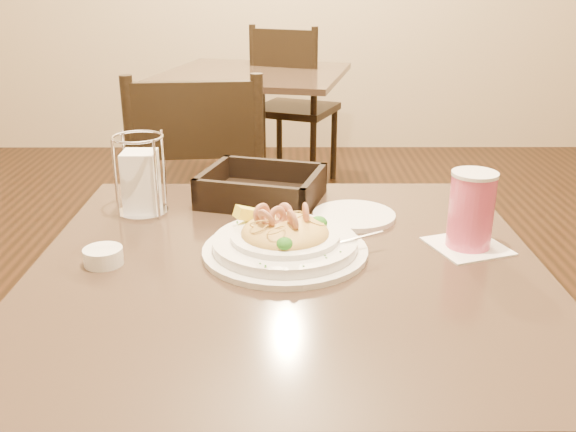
{
  "coord_description": "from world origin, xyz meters",
  "views": [
    {
      "loc": [
        -0.0,
        -1.03,
        1.2
      ],
      "look_at": [
        0.0,
        0.02,
        0.79
      ],
      "focal_mm": 40.0,
      "sensor_mm": 36.0,
      "label": 1
    }
  ],
  "objects_px": {
    "drink_glass": "(471,211)",
    "bread_basket": "(262,191)",
    "background_table": "(254,115)",
    "dining_chair_near": "(201,205)",
    "dining_chair_far": "(292,103)",
    "main_table": "(288,369)",
    "pasta_bowl": "(285,240)",
    "butter_ramekin": "(103,256)",
    "napkin_caddy": "(141,180)",
    "side_plate": "(354,216)"
  },
  "relations": [
    {
      "from": "dining_chair_near",
      "to": "dining_chair_far",
      "type": "height_order",
      "value": "same"
    },
    {
      "from": "bread_basket",
      "to": "drink_glass",
      "type": "bearing_deg",
      "value": -33.46
    },
    {
      "from": "dining_chair_near",
      "to": "napkin_caddy",
      "type": "relative_size",
      "value": 5.44
    },
    {
      "from": "pasta_bowl",
      "to": "bread_basket",
      "type": "distance_m",
      "value": 0.29
    },
    {
      "from": "napkin_caddy",
      "to": "side_plate",
      "type": "distance_m",
      "value": 0.45
    },
    {
      "from": "drink_glass",
      "to": "napkin_caddy",
      "type": "relative_size",
      "value": 0.96
    },
    {
      "from": "dining_chair_far",
      "to": "bread_basket",
      "type": "xyz_separation_m",
      "value": [
        -0.09,
        -2.28,
        0.24
      ]
    },
    {
      "from": "drink_glass",
      "to": "butter_ramekin",
      "type": "relative_size",
      "value": 2.4
    },
    {
      "from": "bread_basket",
      "to": "napkin_caddy",
      "type": "distance_m",
      "value": 0.27
    },
    {
      "from": "background_table",
      "to": "side_plate",
      "type": "height_order",
      "value": "side_plate"
    },
    {
      "from": "pasta_bowl",
      "to": "drink_glass",
      "type": "relative_size",
      "value": 2.01
    },
    {
      "from": "drink_glass",
      "to": "bread_basket",
      "type": "distance_m",
      "value": 0.47
    },
    {
      "from": "dining_chair_far",
      "to": "drink_glass",
      "type": "relative_size",
      "value": 5.64
    },
    {
      "from": "drink_glass",
      "to": "side_plate",
      "type": "bearing_deg",
      "value": 142.65
    },
    {
      "from": "background_table",
      "to": "dining_chair_near",
      "type": "relative_size",
      "value": 1.15
    },
    {
      "from": "main_table",
      "to": "napkin_caddy",
      "type": "xyz_separation_m",
      "value": [
        -0.31,
        0.25,
        0.3
      ]
    },
    {
      "from": "napkin_caddy",
      "to": "butter_ramekin",
      "type": "xyz_separation_m",
      "value": [
        -0.02,
        -0.26,
        -0.06
      ]
    },
    {
      "from": "main_table",
      "to": "background_table",
      "type": "xyz_separation_m",
      "value": [
        -0.17,
        2.32,
        0.0
      ]
    },
    {
      "from": "side_plate",
      "to": "bread_basket",
      "type": "bearing_deg",
      "value": 150.87
    },
    {
      "from": "pasta_bowl",
      "to": "drink_glass",
      "type": "distance_m",
      "value": 0.35
    },
    {
      "from": "main_table",
      "to": "butter_ramekin",
      "type": "relative_size",
      "value": 13.11
    },
    {
      "from": "dining_chair_near",
      "to": "dining_chair_far",
      "type": "xyz_separation_m",
      "value": [
        0.31,
        1.71,
        0.0
      ]
    },
    {
      "from": "drink_glass",
      "to": "dining_chair_far",
      "type": "bearing_deg",
      "value": 96.87
    },
    {
      "from": "dining_chair_far",
      "to": "drink_glass",
      "type": "xyz_separation_m",
      "value": [
        0.31,
        -2.54,
        0.29
      ]
    },
    {
      "from": "background_table",
      "to": "drink_glass",
      "type": "distance_m",
      "value": 2.33
    },
    {
      "from": "dining_chair_near",
      "to": "side_plate",
      "type": "xyz_separation_m",
      "value": [
        0.42,
        -0.68,
        0.22
      ]
    },
    {
      "from": "dining_chair_near",
      "to": "pasta_bowl",
      "type": "xyz_separation_m",
      "value": [
        0.27,
        -0.86,
        0.24
      ]
    },
    {
      "from": "main_table",
      "to": "pasta_bowl",
      "type": "bearing_deg",
      "value": 99.12
    },
    {
      "from": "background_table",
      "to": "butter_ramekin",
      "type": "xyz_separation_m",
      "value": [
        -0.15,
        -2.32,
        0.24
      ]
    },
    {
      "from": "main_table",
      "to": "side_plate",
      "type": "relative_size",
      "value": 5.22
    },
    {
      "from": "dining_chair_near",
      "to": "pasta_bowl",
      "type": "relative_size",
      "value": 2.81
    },
    {
      "from": "background_table",
      "to": "dining_chair_far",
      "type": "xyz_separation_m",
      "value": [
        0.2,
        0.29,
        0.01
      ]
    },
    {
      "from": "bread_basket",
      "to": "side_plate",
      "type": "bearing_deg",
      "value": -29.13
    },
    {
      "from": "main_table",
      "to": "bread_basket",
      "type": "xyz_separation_m",
      "value": [
        -0.06,
        0.33,
        0.25
      ]
    },
    {
      "from": "bread_basket",
      "to": "napkin_caddy",
      "type": "xyz_separation_m",
      "value": [
        -0.25,
        -0.08,
        0.05
      ]
    },
    {
      "from": "main_table",
      "to": "dining_chair_near",
      "type": "xyz_separation_m",
      "value": [
        -0.28,
        0.89,
        0.01
      ]
    },
    {
      "from": "background_table",
      "to": "butter_ramekin",
      "type": "relative_size",
      "value": 15.62
    },
    {
      "from": "background_table",
      "to": "drink_glass",
      "type": "xyz_separation_m",
      "value": [
        0.51,
        -2.25,
        0.3
      ]
    },
    {
      "from": "main_table",
      "to": "pasta_bowl",
      "type": "xyz_separation_m",
      "value": [
        -0.01,
        0.04,
        0.25
      ]
    },
    {
      "from": "background_table",
      "to": "bread_basket",
      "type": "xyz_separation_m",
      "value": [
        0.11,
        -1.99,
        0.25
      ]
    },
    {
      "from": "dining_chair_near",
      "to": "dining_chair_far",
      "type": "bearing_deg",
      "value": -105.34
    },
    {
      "from": "dining_chair_far",
      "to": "napkin_caddy",
      "type": "height_order",
      "value": "dining_chair_far"
    },
    {
      "from": "dining_chair_near",
      "to": "napkin_caddy",
      "type": "height_order",
      "value": "dining_chair_near"
    },
    {
      "from": "dining_chair_far",
      "to": "bread_basket",
      "type": "relative_size",
      "value": 3.12
    },
    {
      "from": "dining_chair_far",
      "to": "bread_basket",
      "type": "bearing_deg",
      "value": 110.58
    },
    {
      "from": "dining_chair_near",
      "to": "bread_basket",
      "type": "relative_size",
      "value": 3.12
    },
    {
      "from": "pasta_bowl",
      "to": "butter_ramekin",
      "type": "xyz_separation_m",
      "value": [
        -0.32,
        -0.04,
        -0.01
      ]
    },
    {
      "from": "drink_glass",
      "to": "side_plate",
      "type": "xyz_separation_m",
      "value": [
        -0.2,
        0.15,
        -0.07
      ]
    },
    {
      "from": "background_table",
      "to": "side_plate",
      "type": "distance_m",
      "value": 2.13
    },
    {
      "from": "main_table",
      "to": "drink_glass",
      "type": "relative_size",
      "value": 5.46
    }
  ]
}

